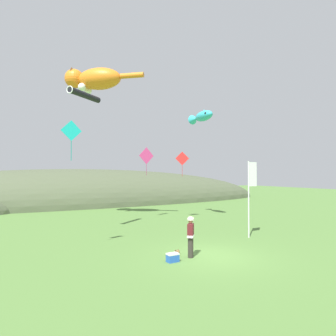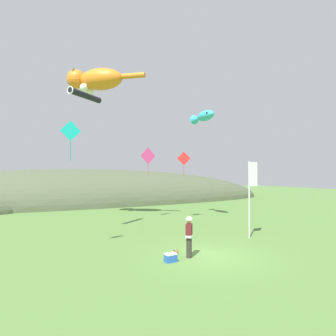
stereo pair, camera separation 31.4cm
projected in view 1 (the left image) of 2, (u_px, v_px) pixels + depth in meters
name	position (u px, v px, depth m)	size (l,w,h in m)	color
ground_plane	(211.00, 256.00, 13.29)	(120.00, 120.00, 0.00)	#517A38
distant_hill_ridge	(56.00, 206.00, 34.36)	(58.44, 15.28, 8.47)	#4C563D
festival_attendant	(191.00, 236.00, 13.10)	(0.47, 0.49, 1.77)	#332D28
kite_spool	(177.00, 252.00, 13.64)	(0.15, 0.20, 0.20)	olive
picnic_cooler	(173.00, 258.00, 12.45)	(0.51, 0.35, 0.36)	blue
festival_banner_pole	(251.00, 187.00, 17.30)	(0.66, 0.08, 4.39)	silver
kite_giant_cat	(94.00, 79.00, 23.09)	(5.16, 4.58, 1.94)	orange
kite_fish_windsock	(202.00, 117.00, 24.07)	(1.05, 3.06, 0.93)	#33B2CC
kite_tube_streamer	(84.00, 95.00, 17.60)	(2.30, 1.94, 0.44)	black
kite_diamond_pink	(146.00, 156.00, 23.92)	(1.35, 0.19, 2.26)	#E53F8C
kite_diamond_red	(182.00, 159.00, 23.77)	(0.93, 0.59, 1.99)	red
kite_diamond_teal	(71.00, 131.00, 13.64)	(0.95, 0.07, 1.85)	#19BFBF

